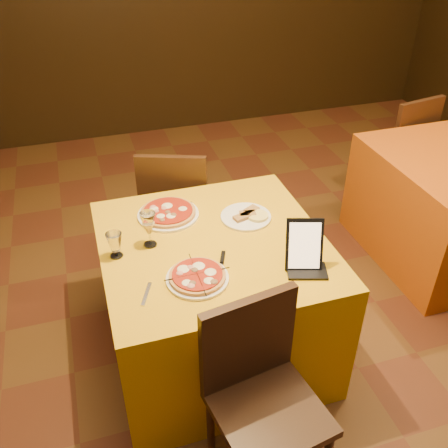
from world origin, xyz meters
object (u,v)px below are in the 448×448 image
object	(u,v)px
pizza_near	(197,277)
water_glass	(115,245)
chair_main_far	(178,205)
pizza_far	(168,213)
chair_side_far	(393,147)
chair_main_near	(269,412)
main_table	(214,298)
wine_glass	(149,229)
tablet	(304,245)

from	to	relation	value
pizza_near	water_glass	size ratio (longest dim) A/B	2.17
chair_main_far	pizza_far	xyz separation A→B (m)	(-0.16, -0.55, 0.31)
chair_side_far	pizza_near	bearing A→B (deg)	25.48
chair_main_near	pizza_near	world-z (taller)	chair_main_near
chair_side_far	water_glass	xyz separation A→B (m)	(-2.32, -1.16, 0.36)
chair_main_near	chair_main_far	bearing A→B (deg)	80.78
main_table	chair_side_far	bearing A→B (deg)	32.56
water_glass	chair_main_near	bearing A→B (deg)	-60.11
chair_side_far	wine_glass	size ratio (longest dim) A/B	4.79
chair_side_far	water_glass	distance (m)	2.62
water_glass	chair_side_far	bearing A→B (deg)	26.45
wine_glass	tablet	bearing A→B (deg)	-29.58
water_glass	main_table	bearing A→B (deg)	-3.36
tablet	wine_glass	bearing A→B (deg)	168.02
chair_main_far	wine_glass	bearing A→B (deg)	88.76
main_table	water_glass	size ratio (longest dim) A/B	8.46
main_table	chair_side_far	distance (m)	2.20
wine_glass	water_glass	bearing A→B (deg)	-166.85
pizza_far	wine_glass	size ratio (longest dim) A/B	1.72
chair_side_far	water_glass	world-z (taller)	chair_side_far
main_table	chair_side_far	size ratio (longest dim) A/B	1.21
chair_side_far	pizza_far	xyz separation A→B (m)	(-2.02, -0.89, 0.31)
main_table	chair_main_far	xyz separation A→B (m)	(0.00, 0.84, 0.08)
main_table	chair_main_far	size ratio (longest dim) A/B	1.21
pizza_near	tablet	distance (m)	0.50
tablet	chair_main_near	bearing A→B (deg)	-107.28
chair_main_near	pizza_near	distance (m)	0.64
pizza_near	water_glass	xyz separation A→B (m)	(-0.32, 0.28, 0.05)
main_table	pizza_near	distance (m)	0.49
main_table	chair_main_near	distance (m)	0.79
main_table	chair_main_near	bearing A→B (deg)	-90.00
chair_main_near	pizza_far	distance (m)	1.14
chair_side_far	pizza_near	size ratio (longest dim) A/B	3.22
wine_glass	water_glass	distance (m)	0.18
pizza_far	water_glass	world-z (taller)	water_glass
water_glass	wine_glass	bearing A→B (deg)	13.15
pizza_far	chair_main_near	bearing A→B (deg)	-81.49
pizza_far	main_table	bearing A→B (deg)	-61.20
chair_side_far	wine_glass	world-z (taller)	wine_glass
chair_main_far	chair_side_far	world-z (taller)	same
main_table	pizza_near	bearing A→B (deg)	-120.27
main_table	wine_glass	distance (m)	0.56
chair_main_near	chair_main_far	world-z (taller)	same
wine_glass	tablet	xyz separation A→B (m)	(0.64, -0.37, 0.03)
main_table	tablet	size ratio (longest dim) A/B	4.51
tablet	chair_side_far	bearing A→B (deg)	62.03
main_table	chair_main_far	world-z (taller)	chair_main_far
chair_main_far	wine_glass	distance (m)	0.92
wine_glass	tablet	size ratio (longest dim) A/B	0.78
chair_main_far	pizza_near	xyz separation A→B (m)	(-0.15, -1.09, 0.31)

